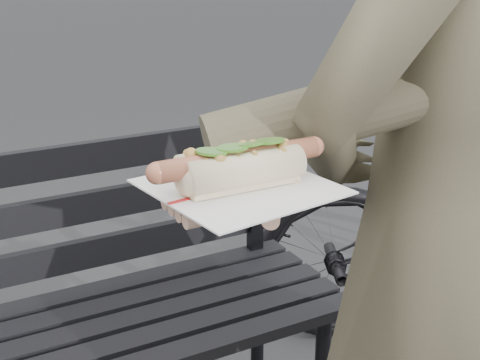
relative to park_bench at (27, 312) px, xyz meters
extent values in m
cylinder|color=black|center=(0.68, 0.10, -0.30)|extent=(0.04, 0.04, 0.45)
cube|color=black|center=(0.01, -0.07, -0.06)|extent=(1.50, 0.07, 0.03)
cube|color=black|center=(0.01, 0.02, -0.06)|extent=(1.50, 0.07, 0.03)
cube|color=black|center=(0.01, 0.11, -0.06)|extent=(1.50, 0.07, 0.03)
cube|color=black|center=(0.68, 0.12, 0.15)|extent=(0.04, 0.03, 0.42)
cube|color=black|center=(0.01, 0.14, 0.05)|extent=(1.50, 0.02, 0.08)
cube|color=black|center=(0.01, 0.14, 0.18)|extent=(1.50, 0.02, 0.08)
cube|color=black|center=(0.01, 0.14, 0.31)|extent=(1.50, 0.02, 0.08)
imported|color=#4C4533|center=(0.55, -0.72, 0.35)|extent=(0.70, 0.52, 1.74)
cylinder|color=#4C4533|center=(0.40, -0.72, 0.61)|extent=(0.51, 0.23, 0.19)
cylinder|color=#D8A384|center=(0.17, -0.79, 0.54)|extent=(0.09, 0.08, 0.07)
ellipsoid|color=#D8A384|center=(0.13, -0.80, 0.54)|extent=(0.10, 0.12, 0.03)
cylinder|color=#D8A384|center=(0.08, -0.83, 0.54)|extent=(0.06, 0.02, 0.02)
cylinder|color=#D8A384|center=(0.08, -0.81, 0.54)|extent=(0.06, 0.02, 0.02)
cylinder|color=#D8A384|center=(0.08, -0.79, 0.54)|extent=(0.06, 0.02, 0.02)
cylinder|color=#D8A384|center=(0.08, -0.77, 0.54)|extent=(0.06, 0.02, 0.02)
cylinder|color=#D8A384|center=(0.14, -0.86, 0.54)|extent=(0.04, 0.05, 0.02)
cube|color=white|center=(0.13, -0.80, 0.56)|extent=(0.21, 0.21, 0.00)
cube|color=#B21E1E|center=(0.13, -0.80, 0.56)|extent=(0.19, 0.03, 0.00)
cylinder|color=#B86546|center=(0.13, -0.80, 0.59)|extent=(0.20, 0.02, 0.02)
sphere|color=#B86546|center=(0.03, -0.80, 0.59)|extent=(0.02, 0.02, 0.02)
sphere|color=#B86546|center=(0.23, -0.80, 0.59)|extent=(0.03, 0.02, 0.02)
sphere|color=#9E6B2D|center=(0.10, -0.82, 0.60)|extent=(0.01, 0.01, 0.01)
sphere|color=#9E6B2D|center=(0.10, -0.82, 0.60)|extent=(0.01, 0.01, 0.01)
sphere|color=#9E6B2D|center=(0.17, -0.79, 0.60)|extent=(0.01, 0.01, 0.01)
sphere|color=#9E6B2D|center=(0.18, -0.82, 0.59)|extent=(0.01, 0.01, 0.01)
sphere|color=#9E6B2D|center=(0.18, -0.82, 0.60)|extent=(0.01, 0.01, 0.01)
sphere|color=#9E6B2D|center=(0.13, -0.83, 0.59)|extent=(0.01, 0.01, 0.01)
sphere|color=#9E6B2D|center=(0.14, -0.81, 0.59)|extent=(0.01, 0.01, 0.01)
sphere|color=#9E6B2D|center=(0.12, -0.82, 0.59)|extent=(0.01, 0.01, 0.01)
sphere|color=#9E6B2D|center=(0.09, -0.82, 0.60)|extent=(0.01, 0.01, 0.01)
sphere|color=#9E6B2D|center=(0.15, -0.81, 0.59)|extent=(0.01, 0.01, 0.01)
sphere|color=#9E6B2D|center=(0.13, -0.80, 0.60)|extent=(0.01, 0.01, 0.01)
sphere|color=#9E6B2D|center=(0.14, -0.82, 0.60)|extent=(0.01, 0.01, 0.01)
sphere|color=#9E6B2D|center=(0.18, -0.82, 0.60)|extent=(0.01, 0.01, 0.01)
sphere|color=#9E6B2D|center=(0.16, -0.79, 0.60)|extent=(0.01, 0.01, 0.01)
sphere|color=#9E6B2D|center=(0.18, -0.82, 0.60)|extent=(0.01, 0.01, 0.01)
sphere|color=#9E6B2D|center=(0.17, -0.80, 0.59)|extent=(0.01, 0.01, 0.01)
sphere|color=#9E6B2D|center=(0.19, -0.80, 0.60)|extent=(0.01, 0.01, 0.01)
sphere|color=#9E6B2D|center=(0.15, -0.79, 0.60)|extent=(0.01, 0.01, 0.01)
sphere|color=#9E6B2D|center=(0.08, -0.79, 0.59)|extent=(0.01, 0.01, 0.01)
sphere|color=#9E6B2D|center=(0.14, -0.83, 0.59)|extent=(0.01, 0.01, 0.01)
sphere|color=#9E6B2D|center=(0.19, -0.80, 0.59)|extent=(0.01, 0.01, 0.01)
sphere|color=#9E6B2D|center=(0.08, -0.79, 0.60)|extent=(0.01, 0.01, 0.01)
sphere|color=#9E6B2D|center=(0.08, -0.79, 0.60)|extent=(0.01, 0.01, 0.01)
sphere|color=#9E6B2D|center=(0.17, -0.79, 0.59)|extent=(0.01, 0.01, 0.01)
sphere|color=#9E6B2D|center=(0.19, -0.80, 0.59)|extent=(0.01, 0.01, 0.01)
sphere|color=#9E6B2D|center=(0.13, -0.81, 0.60)|extent=(0.01, 0.01, 0.01)
sphere|color=#9E6B2D|center=(0.18, -0.81, 0.60)|extent=(0.01, 0.01, 0.01)
sphere|color=#9E6B2D|center=(0.15, -0.80, 0.60)|extent=(0.01, 0.01, 0.01)
cylinder|color=#488C26|center=(0.10, -0.81, 0.60)|extent=(0.04, 0.04, 0.01)
cylinder|color=#488C26|center=(0.12, -0.81, 0.60)|extent=(0.04, 0.04, 0.01)
cylinder|color=#488C26|center=(0.15, -0.80, 0.61)|extent=(0.04, 0.04, 0.01)
cylinder|color=#488C26|center=(0.17, -0.81, 0.61)|extent=(0.04, 0.04, 0.01)
cube|color=brown|center=(1.24, 0.83, -0.52)|extent=(0.08, 0.06, 0.00)
cube|color=brown|center=(0.65, 1.19, -0.52)|extent=(0.07, 0.09, 0.00)
camera|label=1|loc=(-0.21, -1.43, 0.82)|focal=50.00mm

